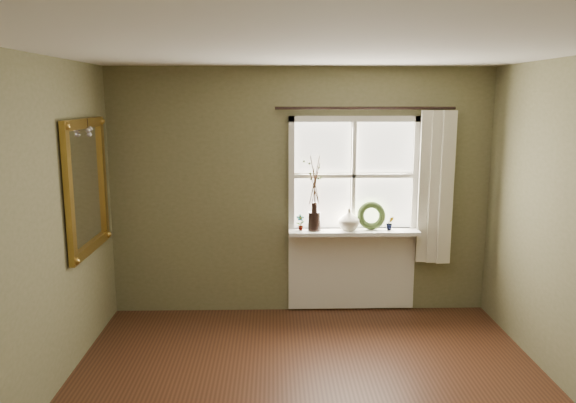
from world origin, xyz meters
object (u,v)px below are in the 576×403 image
Objects in this scene: cream_vase at (349,219)px; gilt_mirror at (87,186)px; dark_jug at (314,221)px; wreath at (371,219)px.

gilt_mirror is at bearing -164.51° from cream_vase.
dark_jug is 0.86× the size of cream_vase.
cream_vase is at bearing 0.00° from dark_jug.
gilt_mirror is (-2.46, -0.68, 0.47)m from cream_vase.
wreath reaches higher than cream_vase.
dark_jug is 2.26m from gilt_mirror.
wreath is 0.25× the size of gilt_mirror.
wreath is at bearing 3.79° from dark_jug.
dark_jug is 0.60m from wreath.
gilt_mirror reaches higher than dark_jug.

